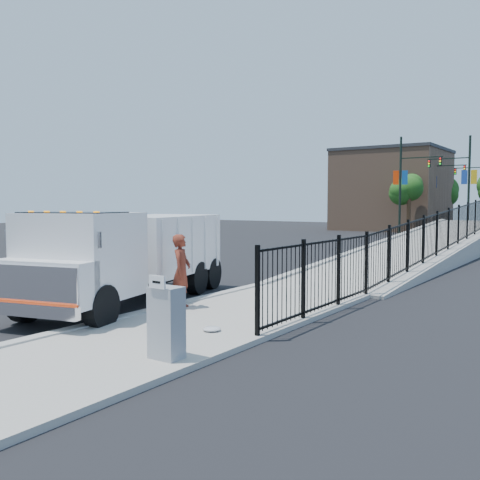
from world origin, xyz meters
The scene contains 16 objects.
ground centered at (0.00, 0.00, 0.00)m, with size 120.00×120.00×0.00m, color black.
sidewalk centered at (1.93, -2.00, 0.06)m, with size 3.55×12.00×0.12m, color #9E998E.
curb centered at (0.00, -2.00, 0.08)m, with size 0.30×12.00×0.16m, color #ADAAA3.
ramp centered at (2.12, 16.00, 0.00)m, with size 3.95×24.00×1.70m, color #9E998E.
iron_fence centered at (3.55, 12.00, 0.90)m, with size 0.10×28.00×1.80m, color black.
truck centered at (-1.50, -0.77, 1.48)m, with size 4.17×8.02×2.62m.
worker centered at (0.40, -0.66, 1.06)m, with size 0.69×0.45×1.89m, color maroon.
utility_cabinet centered at (3.10, -4.22, 0.75)m, with size 0.55×0.40×1.25m, color gray.
arrow_sign centered at (3.10, -4.44, 1.48)m, with size 0.35×0.04×0.22m, color white.
debris centered at (2.56, -2.22, 0.17)m, with size 0.38×0.38×0.10m, color silver.
light_pole_0 centered at (-3.83, 31.25, 4.36)m, with size 3.77×0.22×8.00m.
light_pole_1 centered at (0.24, 33.41, 4.36)m, with size 3.78×0.22×8.00m.
light_pole_2 centered at (-4.25, 41.84, 4.36)m, with size 3.77×0.22×8.00m.
tree_0 centered at (-5.11, 36.92, 3.93)m, with size 2.40×2.40×5.20m.
tree_2 centered at (-5.14, 49.68, 3.96)m, with size 2.99×2.99×5.50m.
building centered at (-9.00, 44.00, 4.00)m, with size 10.00×10.00×8.00m, color #8C664C.
Camera 1 is at (9.26, -11.03, 2.81)m, focal length 40.00 mm.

